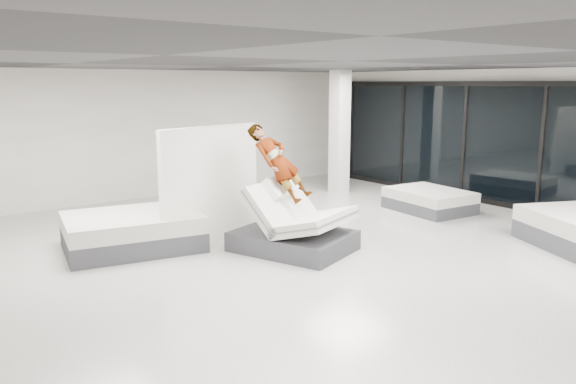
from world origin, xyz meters
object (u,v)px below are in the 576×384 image
at_px(flat_bed_right_far, 429,200).
at_px(divider_panel, 212,185).
at_px(flat_bed_left_far, 133,231).
at_px(hero_bed, 295,229).
at_px(remote, 302,189).
at_px(person, 279,180).
at_px(column, 339,133).

bearing_deg(flat_bed_right_far, divider_panel, 171.33).
bearing_deg(flat_bed_left_far, hero_bed, -39.85).
bearing_deg(hero_bed, remote, 15.51).
bearing_deg(divider_panel, person, -69.59).
bearing_deg(column, divider_panel, -157.44).
distance_m(hero_bed, person, 0.90).
relative_size(hero_bed, person, 1.47).
height_order(divider_panel, flat_bed_right_far, divider_panel).
bearing_deg(flat_bed_right_far, column, 92.94).
bearing_deg(flat_bed_left_far, remote, -36.37).
relative_size(hero_bed, column, 0.71).
bearing_deg(divider_panel, column, 7.78).
bearing_deg(divider_panel, hero_bed, -72.83).
distance_m(divider_panel, flat_bed_left_far, 1.61).
height_order(hero_bed, flat_bed_right_far, hero_bed).
xyz_separation_m(divider_panel, flat_bed_right_far, (5.19, -0.79, -0.82)).
height_order(divider_panel, flat_bed_left_far, divider_panel).
distance_m(remote, column, 5.26).
bearing_deg(divider_panel, remote, -65.59).
distance_m(hero_bed, divider_panel, 1.74).
height_order(remote, divider_panel, divider_panel).
bearing_deg(flat_bed_right_far, hero_bed, -172.55).
relative_size(remote, column, 0.04).
xyz_separation_m(person, flat_bed_left_far, (-2.08, 1.51, -0.91)).
height_order(person, flat_bed_left_far, person).
xyz_separation_m(flat_bed_right_far, column, (-0.15, 2.89, 1.36)).
bearing_deg(person, divider_panel, 105.69).
height_order(hero_bed, flat_bed_left_far, hero_bed).
height_order(hero_bed, remote, hero_bed).
height_order(remote, flat_bed_right_far, remote).
distance_m(hero_bed, flat_bed_right_far, 4.38).
bearing_deg(person, hero_bed, -90.00).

